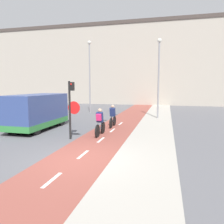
{
  "coord_description": "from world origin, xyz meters",
  "views": [
    {
      "loc": [
        3.26,
        -7.61,
        2.83
      ],
      "look_at": [
        0.0,
        5.37,
        1.2
      ],
      "focal_mm": 35.0,
      "sensor_mm": 36.0,
      "label": 1
    }
  ],
  "objects_px": {
    "street_lamp_sidewalk": "(159,70)",
    "traffic_light_pole": "(71,104)",
    "street_lamp_far": "(90,70)",
    "cyclist_near": "(100,123)",
    "van": "(38,112)",
    "cyclist_far": "(113,117)"
  },
  "relations": [
    {
      "from": "street_lamp_far",
      "to": "cyclist_near",
      "type": "bearing_deg",
      "value": -67.15
    },
    {
      "from": "cyclist_near",
      "to": "traffic_light_pole",
      "type": "bearing_deg",
      "value": -137.31
    },
    {
      "from": "van",
      "to": "street_lamp_sidewalk",
      "type": "bearing_deg",
      "value": 41.53
    },
    {
      "from": "street_lamp_sidewalk",
      "to": "van",
      "type": "height_order",
      "value": "street_lamp_sidewalk"
    },
    {
      "from": "cyclist_near",
      "to": "van",
      "type": "relative_size",
      "value": 0.37
    },
    {
      "from": "cyclist_far",
      "to": "cyclist_near",
      "type": "bearing_deg",
      "value": -91.55
    },
    {
      "from": "street_lamp_sidewalk",
      "to": "cyclist_near",
      "type": "relative_size",
      "value": 3.78
    },
    {
      "from": "street_lamp_sidewalk",
      "to": "traffic_light_pole",
      "type": "bearing_deg",
      "value": -115.73
    },
    {
      "from": "street_lamp_far",
      "to": "street_lamp_sidewalk",
      "type": "distance_m",
      "value": 7.27
    },
    {
      "from": "street_lamp_far",
      "to": "van",
      "type": "distance_m",
      "value": 9.33
    },
    {
      "from": "cyclist_near",
      "to": "cyclist_far",
      "type": "height_order",
      "value": "cyclist_near"
    },
    {
      "from": "street_lamp_sidewalk",
      "to": "cyclist_far",
      "type": "distance_m",
      "value": 6.47
    },
    {
      "from": "street_lamp_far",
      "to": "cyclist_far",
      "type": "relative_size",
      "value": 4.25
    },
    {
      "from": "street_lamp_far",
      "to": "street_lamp_sidewalk",
      "type": "xyz_separation_m",
      "value": [
        6.94,
        -2.17,
        -0.29
      ]
    },
    {
      "from": "street_lamp_far",
      "to": "traffic_light_pole",
      "type": "bearing_deg",
      "value": -75.22
    },
    {
      "from": "cyclist_near",
      "to": "cyclist_far",
      "type": "xyz_separation_m",
      "value": [
        0.07,
        2.7,
        -0.05
      ]
    },
    {
      "from": "traffic_light_pole",
      "to": "van",
      "type": "distance_m",
      "value": 3.91
    },
    {
      "from": "traffic_light_pole",
      "to": "cyclist_near",
      "type": "relative_size",
      "value": 1.72
    },
    {
      "from": "street_lamp_far",
      "to": "van",
      "type": "relative_size",
      "value": 1.52
    },
    {
      "from": "cyclist_near",
      "to": "van",
      "type": "bearing_deg",
      "value": 169.15
    },
    {
      "from": "cyclist_near",
      "to": "van",
      "type": "distance_m",
      "value": 4.59
    },
    {
      "from": "street_lamp_sidewalk",
      "to": "cyclist_far",
      "type": "height_order",
      "value": "street_lamp_sidewalk"
    }
  ]
}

